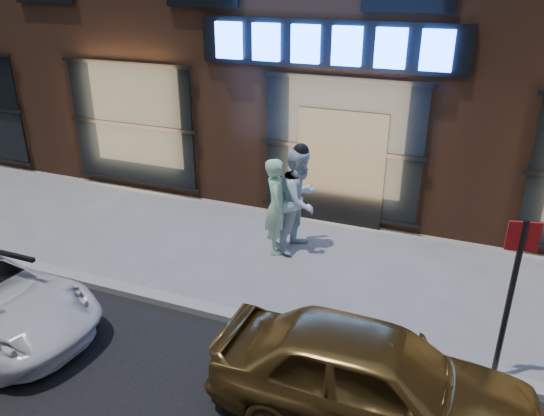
% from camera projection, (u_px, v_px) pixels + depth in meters
% --- Properties ---
extents(ground, '(90.00, 90.00, 0.00)m').
position_uv_depth(ground, '(267.00, 328.00, 7.88)').
color(ground, slate).
rests_on(ground, ground).
extents(curb, '(60.00, 0.25, 0.12)m').
position_uv_depth(curb, '(267.00, 325.00, 7.86)').
color(curb, gray).
rests_on(curb, ground).
extents(man_bowtie, '(0.64, 0.78, 1.83)m').
position_uv_depth(man_bowtie, '(277.00, 206.00, 9.72)').
color(man_bowtie, '#A3D6B4').
rests_on(man_bowtie, ground).
extents(man_cap, '(0.95, 1.10, 1.98)m').
position_uv_depth(man_cap, '(300.00, 200.00, 9.79)').
color(man_cap, white).
rests_on(man_cap, ground).
extents(gold_sedan, '(3.72, 1.50, 1.27)m').
position_uv_depth(gold_sedan, '(372.00, 378.00, 6.00)').
color(gold_sedan, brown).
rests_on(gold_sedan, ground).
extents(sign_post, '(0.36, 0.11, 2.29)m').
position_uv_depth(sign_post, '(512.00, 288.00, 6.34)').
color(sign_post, '#262628').
rests_on(sign_post, ground).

